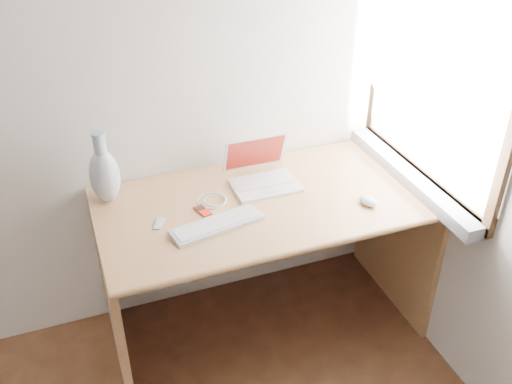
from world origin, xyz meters
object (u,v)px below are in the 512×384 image
object	(u,v)px
vase	(104,174)
laptop	(262,174)
external_keyboard	(217,224)
desk	(259,229)

from	to	relation	value
vase	laptop	bearing A→B (deg)	-7.74
laptop	vase	distance (m)	0.68
external_keyboard	vase	bearing A→B (deg)	126.98
laptop	vase	size ratio (longest dim) A/B	0.89
external_keyboard	vase	xyz separation A→B (m)	(-0.38, 0.34, 0.12)
laptop	vase	xyz separation A→B (m)	(-0.67, 0.09, 0.09)
laptop	external_keyboard	xyz separation A→B (m)	(-0.29, -0.25, -0.04)
external_keyboard	vase	size ratio (longest dim) A/B	1.21
desk	external_keyboard	xyz separation A→B (m)	(-0.26, -0.21, 0.23)
laptop	external_keyboard	distance (m)	0.39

